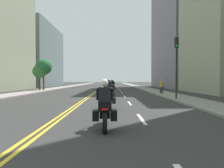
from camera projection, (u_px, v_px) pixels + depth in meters
ground_plane at (103, 87)px, 48.90m from camera, size 264.00×264.00×0.00m
sidewalk_left at (67, 87)px, 48.93m from camera, size 2.63×144.00×0.12m
sidewalk_right at (139, 87)px, 48.87m from camera, size 2.63×144.00×0.12m
centreline_yellow_inner at (102, 87)px, 48.90m from camera, size 0.12×132.00×0.01m
centreline_yellow_outer at (103, 87)px, 48.90m from camera, size 0.12×132.00×0.01m
lane_dashes_white at (121, 92)px, 29.89m from camera, size 0.14×56.40×0.01m
building_left_2 at (42, 56)px, 54.86m from camera, size 6.41×21.54×15.43m
building_right_2 at (185, 16)px, 45.57m from camera, size 10.03×21.83×30.48m
motorcycle_0 at (105, 109)px, 7.07m from camera, size 0.78×2.13×1.64m
motorcycle_1 at (110, 97)px, 11.96m from camera, size 0.76×2.17×1.63m
motorcycle_2 at (110, 92)px, 16.71m from camera, size 0.76×2.15×1.56m
motorcycle_3 at (111, 89)px, 22.14m from camera, size 0.76×2.20×1.59m
motorcycle_4 at (112, 88)px, 26.99m from camera, size 0.77×2.25×1.62m
motorcycle_5 at (114, 86)px, 31.97m from camera, size 0.77×2.16×1.59m
motorcycle_6 at (111, 86)px, 36.64m from camera, size 0.77×2.09×1.56m
motorcycle_7 at (113, 85)px, 41.24m from camera, size 0.76×2.24×1.61m
traffic_light_near at (177, 57)px, 16.86m from camera, size 0.28×0.38×4.96m
pedestrian_0 at (162, 87)px, 23.74m from camera, size 0.45×0.45×1.70m
street_tree_0 at (40, 72)px, 31.78m from camera, size 2.04×2.04×3.92m
street_tree_1 at (44, 67)px, 32.04m from camera, size 2.42×2.42×4.77m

